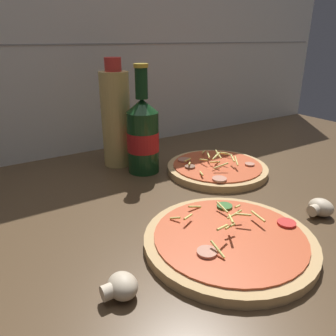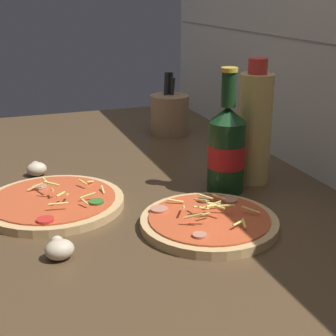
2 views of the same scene
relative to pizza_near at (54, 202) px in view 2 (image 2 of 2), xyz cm
name	(u,v)px [view 2 (image 2 of 2)]	position (x,y,z in cm)	size (l,w,h in cm)	color
counter_slab	(107,219)	(5.94, 8.38, -2.13)	(160.00, 90.00, 2.50)	#4C3823
pizza_near	(54,202)	(0.00, 0.00, 0.00)	(25.55, 25.55, 4.91)	tan
pizza_far	(209,222)	(17.22, 23.11, 0.04)	(22.93, 22.93, 4.98)	tan
beer_bottle	(226,148)	(3.30, 32.79, 7.84)	(7.22, 7.22, 24.00)	#143819
oil_bottle	(254,127)	(0.30, 40.31, 10.61)	(6.79, 6.79, 25.00)	#D6B766
mushroom_left	(59,249)	(19.33, -1.84, 0.63)	(4.54, 4.32, 3.02)	beige
mushroom_right	(37,169)	(-18.09, -0.96, 0.58)	(4.39, 4.18, 2.93)	beige
utensil_crock	(170,114)	(-40.24, 37.12, 4.57)	(10.31, 10.31, 16.49)	#9E7A56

